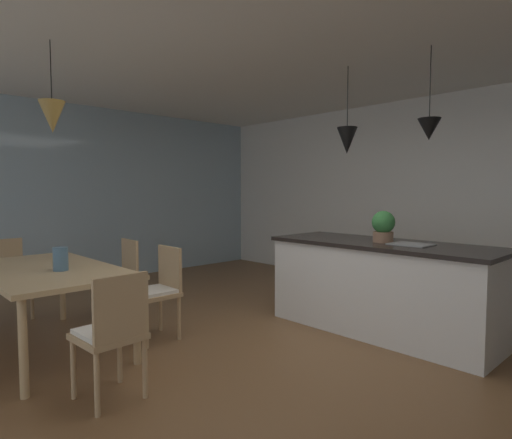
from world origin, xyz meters
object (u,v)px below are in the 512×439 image
vase_on_dining_table (61,259)px  dining_table (46,275)px  kitchen_island (382,286)px  chair_far_right (158,289)px  chair_far_left (119,276)px  chair_window_end (8,276)px  chair_kitchen_end (112,331)px  potted_plant_on_island (383,226)px

vase_on_dining_table → dining_table: bearing=-168.1°
dining_table → kitchen_island: (1.78, 2.59, -0.21)m
dining_table → chair_far_right: 0.98m
chair_far_left → vase_on_dining_table: bearing=-52.2°
dining_table → chair_window_end: bearing=-179.9°
chair_far_right → chair_far_left: 0.82m
vase_on_dining_table → chair_window_end: bearing=-178.1°
chair_window_end → chair_far_left: size_ratio=1.00×
chair_kitchen_end → vase_on_dining_table: vase_on_dining_table is taller
vase_on_dining_table → chair_far_left: bearing=127.8°
chair_window_end → chair_far_right: same height
chair_far_right → chair_kitchen_end: same height
chair_window_end → chair_kitchen_end: 2.57m
chair_window_end → chair_far_left: same height
chair_far_right → potted_plant_on_island: potted_plant_on_island is taller
chair_window_end → chair_kitchen_end: same height
dining_table → chair_far_left: chair_far_left is taller
dining_table → chair_kitchen_end: bearing=0.1°
dining_table → vase_on_dining_table: 0.28m
potted_plant_on_island → vase_on_dining_table: size_ratio=1.56×
dining_table → chair_kitchen_end: size_ratio=2.10×
chair_far_left → potted_plant_on_island: (2.19, 1.72, 0.59)m
dining_table → chair_window_end: (-1.29, -0.00, -0.19)m
chair_far_right → vase_on_dining_table: size_ratio=4.38×
chair_kitchen_end → vase_on_dining_table: size_ratio=4.38×
chair_far_left → chair_kitchen_end: (1.69, -0.87, 0.00)m
chair_window_end → vase_on_dining_table: 1.55m
chair_far_left → kitchen_island: size_ratio=0.39×
kitchen_island → dining_table: bearing=-124.6°
chair_far_right → kitchen_island: kitchen_island is taller
dining_table → chair_kitchen_end: chair_kitchen_end is taller
chair_kitchen_end → potted_plant_on_island: size_ratio=2.81×
chair_far_left → kitchen_island: (2.19, 1.72, -0.01)m
chair_far_right → chair_kitchen_end: (0.87, -0.87, 0.00)m
dining_table → chair_window_end: chair_window_end is taller
chair_window_end → kitchen_island: 4.01m
chair_window_end → potted_plant_on_island: bearing=40.1°
chair_window_end → potted_plant_on_island: 4.06m
dining_table → vase_on_dining_table: (0.23, 0.05, 0.16)m
chair_kitchen_end → vase_on_dining_table: bearing=177.6°
dining_table → chair_far_left: 0.98m
vase_on_dining_table → potted_plant_on_island: bearing=58.5°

